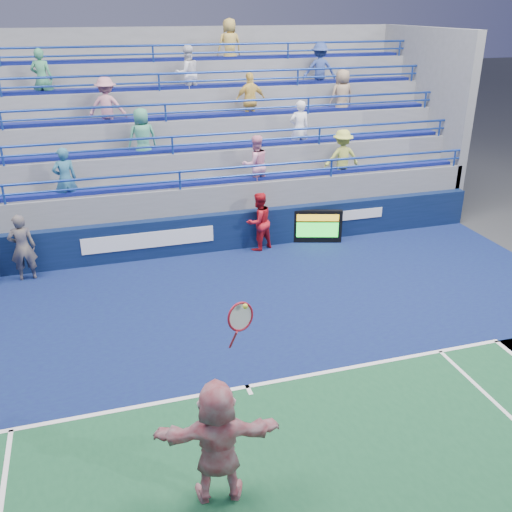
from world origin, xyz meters
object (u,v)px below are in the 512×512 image
object	(u,v)px
ball_girl	(259,222)
serve_speed_board	(317,226)
line_judge	(22,248)
tennis_player	(218,442)

from	to	relation	value
ball_girl	serve_speed_board	bearing A→B (deg)	156.50
serve_speed_board	line_judge	world-z (taller)	line_judge
tennis_player	line_judge	world-z (taller)	tennis_player
line_judge	ball_girl	xyz separation A→B (m)	(6.31, 0.18, -0.03)
serve_speed_board	tennis_player	world-z (taller)	tennis_player
serve_speed_board	ball_girl	world-z (taller)	ball_girl
serve_speed_board	line_judge	size ratio (longest dim) A/B	0.81
tennis_player	ball_girl	world-z (taller)	tennis_player
serve_speed_board	tennis_player	xyz separation A→B (m)	(-5.01, -8.52, 0.47)
tennis_player	ball_girl	size ratio (longest dim) A/B	1.82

